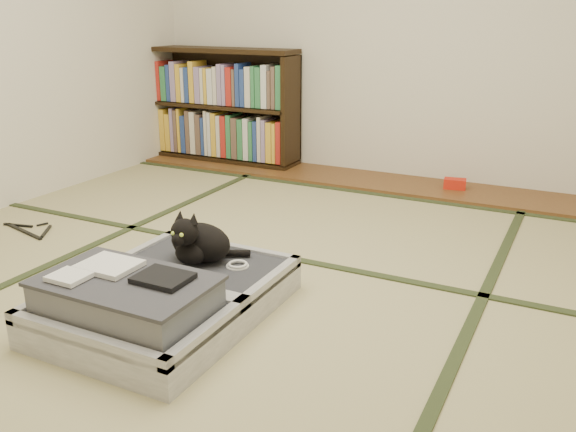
% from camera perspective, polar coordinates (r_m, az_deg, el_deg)
% --- Properties ---
extents(floor, '(4.50, 4.50, 0.00)m').
position_cam_1_polar(floor, '(2.82, -4.14, -6.70)').
color(floor, tan).
rests_on(floor, ground).
extents(wood_strip, '(4.00, 0.50, 0.02)m').
position_cam_1_polar(wood_strip, '(4.55, 8.85, 3.16)').
color(wood_strip, brown).
rests_on(wood_strip, ground).
extents(red_item, '(0.16, 0.11, 0.07)m').
position_cam_1_polar(red_item, '(4.44, 15.34, 2.93)').
color(red_item, red).
rests_on(red_item, wood_strip).
extents(tatami_borders, '(4.00, 4.50, 0.01)m').
position_cam_1_polar(tatami_borders, '(3.22, 0.36, -3.29)').
color(tatami_borders, '#2D381E').
rests_on(tatami_borders, ground).
extents(bookcase, '(1.29, 0.29, 0.92)m').
position_cam_1_polar(bookcase, '(5.12, -6.09, 10.05)').
color(bookcase, black).
rests_on(bookcase, wood_strip).
extents(suitcase, '(0.74, 0.98, 0.29)m').
position_cam_1_polar(suitcase, '(2.54, -11.74, -7.51)').
color(suitcase, silver).
rests_on(suitcase, floor).
extents(cat, '(0.33, 0.33, 0.26)m').
position_cam_1_polar(cat, '(2.71, -8.45, -2.45)').
color(cat, black).
rests_on(cat, suitcase).
extents(cable_coil, '(0.10, 0.10, 0.02)m').
position_cam_1_polar(cable_coil, '(2.68, -4.75, -4.61)').
color(cable_coil, white).
rests_on(cable_coil, suitcase).
extents(hanger, '(0.40, 0.22, 0.01)m').
position_cam_1_polar(hanger, '(3.82, -23.14, -1.17)').
color(hanger, black).
rests_on(hanger, floor).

